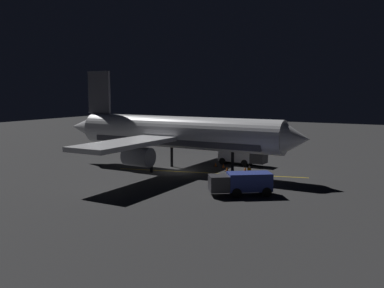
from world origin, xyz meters
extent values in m
cube|color=#323234|center=(0.00, 0.00, -0.10)|extent=(180.00, 180.00, 0.20)
cube|color=gold|center=(-0.73, 4.00, 0.00)|extent=(5.74, 22.69, 0.01)
cylinder|color=white|center=(0.00, 0.00, 4.85)|extent=(4.39, 26.89, 3.89)
cube|color=#4C4C56|center=(0.00, 0.00, 3.78)|extent=(4.12, 22.86, 0.70)
cone|color=white|center=(0.27, 14.57, 4.85)|extent=(3.87, 3.18, 3.81)
cone|color=white|center=(-0.28, -15.16, 4.85)|extent=(3.59, 4.73, 3.50)
cube|color=#4C4C56|center=(-0.23, -12.41, 9.64)|extent=(0.43, 3.61, 5.70)
cube|color=white|center=(-8.60, -1.18, 4.26)|extent=(13.35, 5.05, 0.50)
cylinder|color=slate|center=(-7.91, 0.01, 2.86)|extent=(2.16, 3.24, 2.10)
cube|color=white|center=(8.55, -1.50, 4.26)|extent=(13.35, 5.05, 0.50)
cylinder|color=slate|center=(7.91, -0.29, 2.86)|extent=(2.16, 3.24, 2.10)
cylinder|color=black|center=(0.14, 7.37, 1.45)|extent=(0.37, 0.37, 2.90)
cylinder|color=black|center=(-2.38, -2.30, 1.45)|extent=(0.37, 0.37, 2.90)
cylinder|color=black|center=(2.29, -2.38, 1.45)|extent=(0.37, 0.37, 2.90)
cube|color=navy|center=(7.31, 12.17, 1.30)|extent=(4.06, 4.55, 1.70)
cube|color=#38383D|center=(8.99, 9.75, 1.20)|extent=(2.67, 2.62, 1.50)
cylinder|color=black|center=(8.13, 11.00, 0.45)|extent=(2.41, 2.06, 0.90)
cylinder|color=black|center=(6.50, 13.35, 0.45)|extent=(2.41, 2.06, 0.90)
cube|color=silver|center=(-8.00, 4.52, 1.50)|extent=(2.30, 4.67, 2.10)
cube|color=#38383D|center=(-7.86, 7.71, 1.20)|extent=(2.07, 1.89, 1.50)
cylinder|color=black|center=(-7.93, 6.13, 0.45)|extent=(2.35, 1.00, 0.90)
cylinder|color=black|center=(-8.07, 2.92, 0.45)|extent=(2.35, 1.00, 0.90)
cylinder|color=black|center=(1.58, 9.98, 0.42)|extent=(0.32, 0.32, 0.85)
cylinder|color=orange|center=(1.58, 9.98, 1.18)|extent=(0.40, 0.40, 0.65)
sphere|color=tan|center=(1.58, 9.98, 1.62)|extent=(0.24, 0.24, 0.24)
cone|color=#EA590F|center=(-5.16, 2.76, 0.28)|extent=(0.36, 0.36, 0.55)
cube|color=black|center=(-5.16, 2.76, 0.01)|extent=(0.50, 0.50, 0.03)
cone|color=#EA590F|center=(-3.82, 7.40, 0.28)|extent=(0.36, 0.36, 0.55)
cube|color=black|center=(-3.82, 7.40, 0.01)|extent=(0.50, 0.50, 0.03)
cone|color=#EA590F|center=(-4.68, 4.08, 0.28)|extent=(0.36, 0.36, 0.55)
cube|color=black|center=(-4.68, 4.08, 0.01)|extent=(0.50, 0.50, 0.03)
cone|color=#EA590F|center=(-2.85, 5.39, 0.28)|extent=(0.36, 0.36, 0.55)
cube|color=black|center=(-2.85, 5.39, 0.01)|extent=(0.50, 0.50, 0.03)
camera|label=1|loc=(45.42, 26.55, 9.92)|focal=40.40mm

